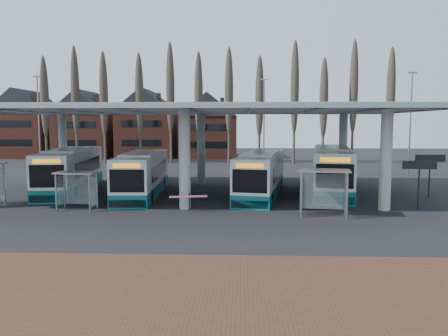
{
  "coord_description": "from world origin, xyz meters",
  "views": [
    {
      "loc": [
        3.4,
        -23.63,
        5.14
      ],
      "look_at": [
        2.21,
        7.0,
        2.04
      ],
      "focal_mm": 35.0,
      "sensor_mm": 36.0,
      "label": 1
    }
  ],
  "objects_px": {
    "bus_1": "(143,174)",
    "bus_2": "(261,175)",
    "bus_0": "(71,171)",
    "shelter_2": "(324,182)",
    "bus_3": "(331,170)",
    "shelter_1": "(77,182)"
  },
  "relations": [
    {
      "from": "bus_1",
      "to": "bus_2",
      "type": "xyz_separation_m",
      "value": [
        8.65,
        0.01,
        0.01
      ]
    },
    {
      "from": "bus_0",
      "to": "shelter_2",
      "type": "relative_size",
      "value": 3.97
    },
    {
      "from": "bus_2",
      "to": "shelter_2",
      "type": "bearing_deg",
      "value": -56.63
    },
    {
      "from": "bus_3",
      "to": "bus_0",
      "type": "bearing_deg",
      "value": -169.5
    },
    {
      "from": "bus_1",
      "to": "shelter_2",
      "type": "distance_m",
      "value": 13.79
    },
    {
      "from": "bus_0",
      "to": "bus_3",
      "type": "distance_m",
      "value": 20.06
    },
    {
      "from": "bus_1",
      "to": "shelter_2",
      "type": "xyz_separation_m",
      "value": [
        11.79,
        -7.12,
        0.44
      ]
    },
    {
      "from": "bus_3",
      "to": "shelter_1",
      "type": "distance_m",
      "value": 18.44
    },
    {
      "from": "bus_1",
      "to": "bus_2",
      "type": "bearing_deg",
      "value": -3.09
    },
    {
      "from": "shelter_1",
      "to": "bus_3",
      "type": "bearing_deg",
      "value": 32.31
    },
    {
      "from": "bus_0",
      "to": "shelter_1",
      "type": "distance_m",
      "value": 8.27
    },
    {
      "from": "bus_0",
      "to": "shelter_1",
      "type": "xyz_separation_m",
      "value": [
        3.35,
        -7.56,
        0.13
      ]
    },
    {
      "from": "bus_1",
      "to": "shelter_2",
      "type": "relative_size",
      "value": 3.76
    },
    {
      "from": "bus_2",
      "to": "shelter_2",
      "type": "xyz_separation_m",
      "value": [
        3.15,
        -7.14,
        0.43
      ]
    },
    {
      "from": "bus_2",
      "to": "bus_0",
      "type": "bearing_deg",
      "value": -176.96
    },
    {
      "from": "bus_1",
      "to": "shelter_2",
      "type": "bearing_deg",
      "value": -34.31
    },
    {
      "from": "shelter_1",
      "to": "shelter_2",
      "type": "distance_m",
      "value": 14.47
    },
    {
      "from": "bus_3",
      "to": "bus_2",
      "type": "bearing_deg",
      "value": -150.8
    },
    {
      "from": "bus_1",
      "to": "bus_3",
      "type": "bearing_deg",
      "value": 4.61
    },
    {
      "from": "shelter_2",
      "to": "bus_3",
      "type": "bearing_deg",
      "value": 84.64
    },
    {
      "from": "bus_0",
      "to": "bus_2",
      "type": "relative_size",
      "value": 1.04
    },
    {
      "from": "bus_3",
      "to": "bus_1",
      "type": "bearing_deg",
      "value": -162.4
    }
  ]
}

